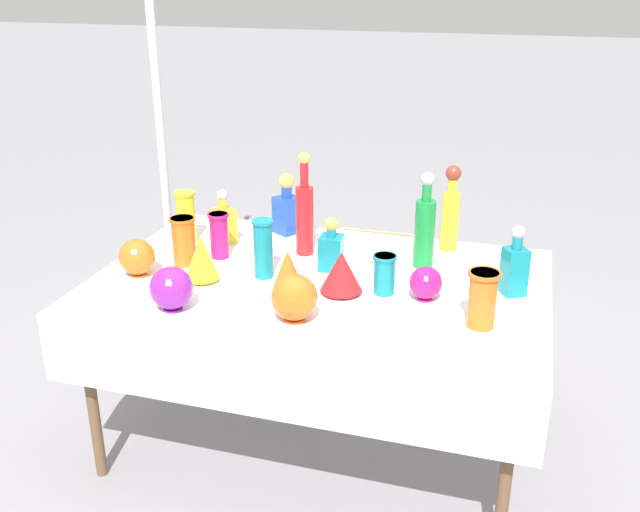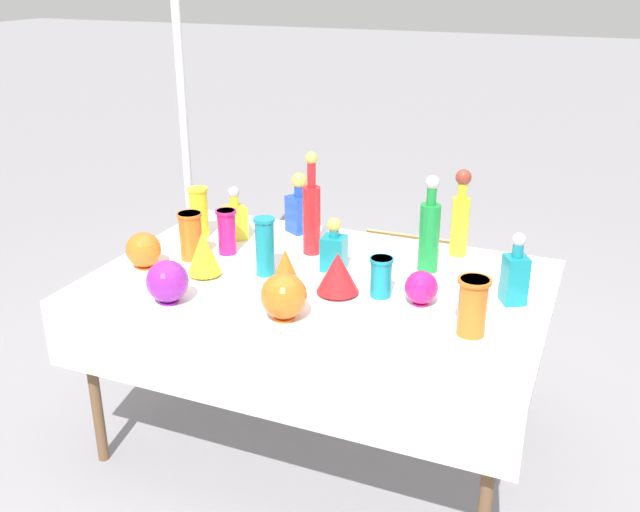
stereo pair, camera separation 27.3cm
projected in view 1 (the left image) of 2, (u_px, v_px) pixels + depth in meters
ground_plane at (320, 438)px, 3.11m from camera, size 40.00×40.00×0.00m
display_table at (318, 294)px, 2.81m from camera, size 1.76×1.16×0.76m
tall_bottle_0 at (451, 212)px, 3.06m from camera, size 0.08×0.08×0.38m
tall_bottle_1 at (305, 213)px, 3.01m from camera, size 0.08×0.08×0.45m
tall_bottle_2 at (425, 227)px, 2.88m from camera, size 0.08×0.08×0.40m
square_decanter_0 at (223, 222)px, 3.17m from camera, size 0.13×0.13×0.24m
square_decanter_1 at (331, 248)px, 2.89m from camera, size 0.10×0.10×0.22m
square_decanter_2 at (515, 266)px, 2.66m from camera, size 0.11×0.11×0.27m
square_decanter_3 at (287, 208)px, 3.27m from camera, size 0.14×0.14×0.28m
slender_vase_0 at (384, 273)px, 2.67m from camera, size 0.09×0.09×0.15m
slender_vase_1 at (184, 240)px, 2.93m from camera, size 0.10×0.10×0.20m
slender_vase_2 at (219, 234)px, 3.00m from camera, size 0.09×0.09×0.20m
slender_vase_3 at (186, 216)px, 3.17m from camera, size 0.09×0.09×0.23m
slender_vase_4 at (483, 298)px, 2.42m from camera, size 0.11×0.11×0.20m
slender_vase_5 at (263, 247)px, 2.80m from camera, size 0.09×0.09×0.24m
fluted_vase_0 at (201, 257)px, 2.78m from camera, size 0.13×0.13×0.19m
fluted_vase_1 at (341, 272)px, 2.67m from camera, size 0.16×0.16×0.17m
fluted_vase_2 at (288, 270)px, 2.70m from camera, size 0.12×0.12×0.16m
round_bowl_0 at (137, 257)px, 2.83m from camera, size 0.14×0.14×0.15m
round_bowl_1 at (426, 283)px, 2.63m from camera, size 0.12×0.12×0.13m
round_bowl_2 at (171, 288)px, 2.54m from camera, size 0.16×0.16×0.16m
round_bowl_3 at (294, 297)px, 2.46m from camera, size 0.16×0.16×0.17m
price_tag_left at (385, 350)px, 2.26m from camera, size 0.05×0.03×0.05m
price_tag_center at (286, 332)px, 2.39m from camera, size 0.06×0.03×0.03m
cardboard_box_behind_left at (378, 277)px, 4.27m from camera, size 0.56×0.34×0.45m
canopy_pole at (162, 155)px, 3.60m from camera, size 0.18×0.18×2.57m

